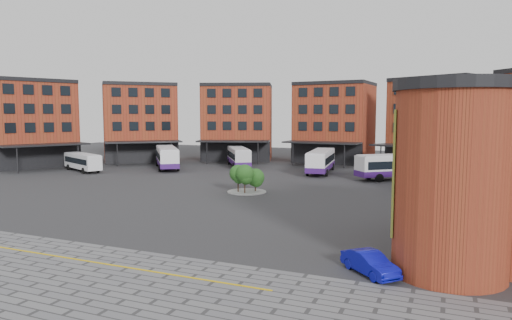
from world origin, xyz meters
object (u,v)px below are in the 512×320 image
at_px(bus_c, 239,156).
at_px(bus_e, 399,166).
at_px(bus_a, 82,161).
at_px(blue_car, 370,263).
at_px(tree_island, 247,177).
at_px(bus_d, 321,161).
at_px(bus_b, 167,157).
at_px(bus_f, 448,174).

relative_size(bus_c, bus_e, 0.98).
distance_m(bus_a, blue_car, 56.63).
bearing_deg(tree_island, blue_car, -51.58).
xyz_separation_m(bus_e, blue_car, (2.24, -39.05, -1.23)).
bearing_deg(bus_a, bus_d, -44.67).
bearing_deg(bus_c, bus_b, -176.49).
bearing_deg(bus_f, bus_e, -176.01).
relative_size(bus_a, bus_e, 0.87).
height_order(bus_b, bus_f, bus_b).
relative_size(bus_d, bus_f, 1.09).
distance_m(bus_a, bus_b, 12.90).
height_order(bus_d, bus_e, bus_e).
xyz_separation_m(bus_b, bus_f, (42.16, -4.94, -0.02)).
bearing_deg(bus_c, bus_f, -52.93).
height_order(bus_c, bus_f, bus_f).
xyz_separation_m(bus_d, blue_car, (13.85, -41.84, -1.22)).
bearing_deg(bus_d, bus_e, -20.32).
height_order(bus_c, blue_car, bus_c).
relative_size(bus_b, blue_car, 3.03).
bearing_deg(bus_d, tree_island, -105.28).
distance_m(bus_f, blue_car, 32.77).
distance_m(bus_b, bus_e, 36.14).
xyz_separation_m(bus_a, bus_c, (19.63, 15.11, 0.10)).
xyz_separation_m(bus_b, bus_d, (24.50, 4.37, -0.05)).
bearing_deg(bus_a, tree_island, -78.86).
distance_m(bus_c, blue_car, 53.00).
relative_size(tree_island, bus_c, 0.40).
relative_size(bus_e, blue_car, 2.92).
bearing_deg(bus_e, bus_b, -127.18).
bearing_deg(blue_car, bus_e, 46.94).
xyz_separation_m(bus_c, blue_car, (28.77, -44.50, -1.10)).
xyz_separation_m(bus_a, bus_f, (52.21, 3.15, 0.24)).
relative_size(bus_a, bus_b, 0.84).
bearing_deg(bus_e, bus_c, -141.30).
bearing_deg(tree_island, bus_d, 81.53).
bearing_deg(bus_c, tree_island, -95.65).
bearing_deg(bus_f, bus_b, -135.56).
xyz_separation_m(bus_e, bus_f, (6.05, -6.52, 0.01)).
height_order(tree_island, bus_f, bus_f).
bearing_deg(bus_a, bus_e, -52.67).
xyz_separation_m(tree_island, bus_c, (-11.87, 23.18, -0.06)).
bearing_deg(bus_a, bus_b, -25.67).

